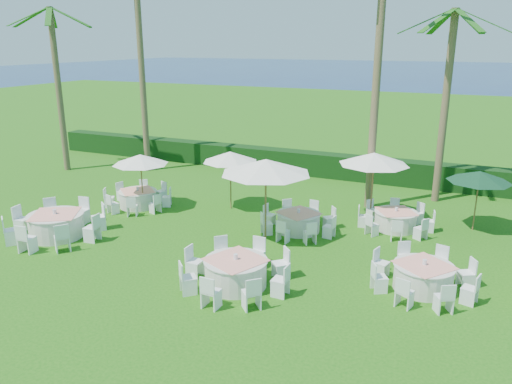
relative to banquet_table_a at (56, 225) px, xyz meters
The scene contains 18 objects.
ground 6.42m from the banquet_table_a, ahead, with size 120.00×120.00×0.00m, color #1A590F.
hedge 13.74m from the banquet_table_a, 62.22° to the left, with size 34.00×1.00×1.20m, color black.
ocean 102.35m from the banquet_table_a, 86.41° to the left, with size 260.00×260.00×0.00m, color #081651.
banquet_table_a is the anchor object (origin of this frame).
banquet_table_b 7.64m from the banquet_table_a, ahead, with size 3.23×3.23×0.98m.
banquet_table_c 12.64m from the banquet_table_a, ahead, with size 2.97×2.97×0.91m.
banquet_table_d 4.06m from the banquet_table_a, 81.71° to the left, with size 2.78×2.78×0.87m.
banquet_table_e 8.82m from the banquet_table_a, 27.50° to the left, with size 2.86×2.86×0.87m.
banquet_table_f 12.50m from the banquet_table_a, 27.54° to the left, with size 2.79×2.79×0.86m.
umbrella_a 4.31m from the banquet_table_a, 75.61° to the left, with size 2.30×2.30×2.35m.
umbrella_b 7.88m from the banquet_table_a, 22.87° to the left, with size 3.20×3.20×2.91m.
umbrella_c 7.16m from the banquet_table_a, 51.42° to the left, with size 2.30×2.30×2.46m.
umbrella_d 12.11m from the banquet_table_a, 33.28° to the left, with size 2.73×2.73×2.69m.
umbrella_green 15.47m from the banquet_table_a, 26.43° to the left, with size 2.31×2.31×2.29m.
palm_a 11.12m from the banquet_table_a, 106.57° to the left, with size 4.33×4.31×10.40m.
palm_c 13.80m from the banquet_table_a, 39.81° to the left, with size 4.37×4.26×11.66m.
palm_d 16.29m from the banquet_table_a, 39.71° to the left, with size 4.40×3.98×8.09m.
palm_f 11.20m from the banquet_table_a, 132.05° to the left, with size 4.37×4.25×8.49m.
Camera 1 is at (7.07, -12.63, 6.80)m, focal length 35.00 mm.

